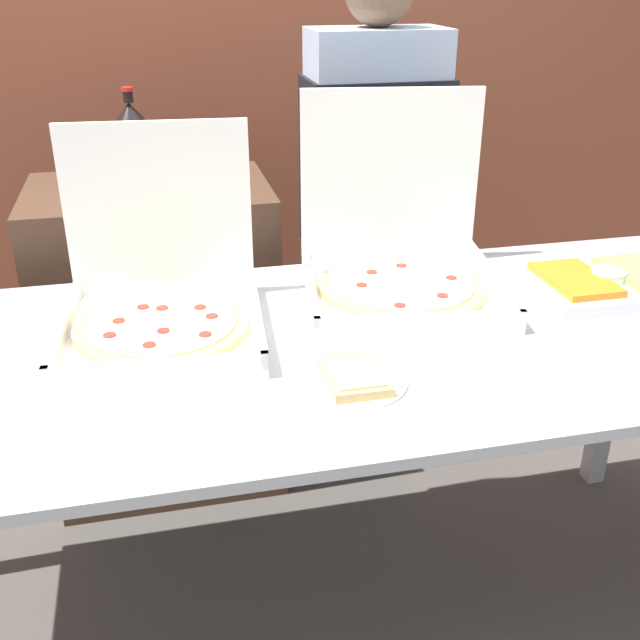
% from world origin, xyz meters
% --- Properties ---
extents(ground_plane, '(16.00, 16.00, 0.00)m').
position_xyz_m(ground_plane, '(0.00, 0.00, 0.00)').
color(ground_plane, '#514C47').
extents(brick_wall_behind, '(10.00, 0.06, 2.80)m').
position_xyz_m(brick_wall_behind, '(0.00, 1.70, 1.40)').
color(brick_wall_behind, '#9E5138').
rests_on(brick_wall_behind, ground_plane).
extents(buffet_table, '(2.29, 0.95, 0.89)m').
position_xyz_m(buffet_table, '(0.00, 0.00, 0.80)').
color(buffet_table, silver).
rests_on(buffet_table, ground_plane).
extents(pizza_box_far_left, '(0.56, 0.57, 0.48)m').
position_xyz_m(pizza_box_far_left, '(0.27, 0.26, 0.98)').
color(pizza_box_far_left, white).
rests_on(pizza_box_far_left, buffet_table).
extents(pizza_box_near_right, '(0.48, 0.50, 0.45)m').
position_xyz_m(pizza_box_near_right, '(-0.34, 0.15, 0.97)').
color(pizza_box_near_right, white).
rests_on(pizza_box_near_right, buffet_table).
extents(paper_plate_front_left, '(0.22, 0.22, 0.03)m').
position_xyz_m(paper_plate_front_left, '(0.02, -0.20, 0.90)').
color(paper_plate_front_left, white).
rests_on(paper_plate_front_left, buffet_table).
extents(veggie_tray, '(0.43, 0.30, 0.05)m').
position_xyz_m(veggie_tray, '(0.80, 0.11, 0.91)').
color(veggie_tray, white).
rests_on(veggie_tray, buffet_table).
extents(sideboard_podium, '(0.74, 0.52, 1.04)m').
position_xyz_m(sideboard_podium, '(-0.35, 0.84, 0.52)').
color(sideboard_podium, '#4C3323').
rests_on(sideboard_podium, ground_plane).
extents(soda_bottle, '(0.09, 0.09, 0.29)m').
position_xyz_m(soda_bottle, '(-0.38, 0.92, 1.17)').
color(soda_bottle, black).
rests_on(soda_bottle, sideboard_podium).
extents(soda_can_silver, '(0.07, 0.07, 0.12)m').
position_xyz_m(soda_can_silver, '(-0.45, 0.80, 1.11)').
color(soda_can_silver, silver).
rests_on(soda_can_silver, sideboard_podium).
extents(soda_can_colored, '(0.07, 0.07, 0.12)m').
position_xyz_m(soda_can_colored, '(-0.55, 0.90, 1.11)').
color(soda_can_colored, red).
rests_on(soda_can_colored, sideboard_podium).
extents(person_server_vest, '(0.42, 0.24, 1.70)m').
position_xyz_m(person_server_vest, '(0.34, 0.72, 0.96)').
color(person_server_vest, slate).
rests_on(person_server_vest, ground_plane).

